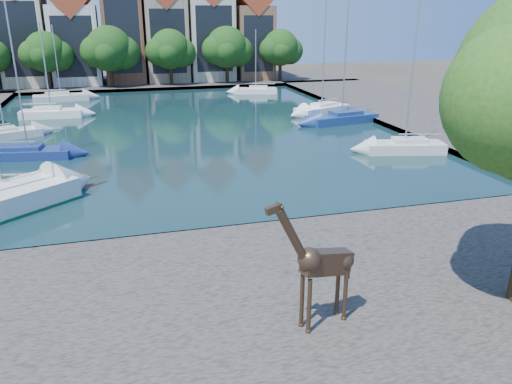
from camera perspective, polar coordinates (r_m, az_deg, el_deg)
ground at (r=24.01m, az=-0.99°, el=-4.67°), size 160.00×160.00×0.00m
water_basin at (r=46.57m, az=-8.44°, el=7.26°), size 38.00×50.00×0.08m
near_quay at (r=18.00m, az=4.72°, el=-12.84°), size 50.00×14.00×0.50m
far_quay at (r=77.98m, az=-11.56°, el=12.21°), size 60.00×16.00×0.50m
right_quay at (r=55.32m, az=18.47°, el=8.66°), size 14.00×52.00×0.50m
townhouse_west_mid at (r=78.06m, az=-25.05°, el=16.74°), size 5.94×9.18×16.79m
townhouse_west_inner at (r=77.39m, az=-20.03°, el=16.70°), size 6.43×9.18×15.15m
townhouse_center at (r=77.21m, az=-15.09°, el=17.94°), size 5.44×9.18×16.93m
townhouse_east_inner at (r=77.56m, az=-10.40°, el=17.80°), size 5.94×9.18×15.79m
townhouse_east_mid at (r=78.44m, az=-5.45°, el=18.31°), size 6.43×9.18×16.65m
townhouse_east_end at (r=79.88m, az=-0.60°, el=17.71°), size 5.44×9.18×14.43m
far_tree_west at (r=72.35m, az=-22.85°, el=14.41°), size 6.76×5.20×7.36m
far_tree_mid_west at (r=71.84m, az=-16.33°, el=15.28°), size 7.80×6.00×8.00m
far_tree_mid_east at (r=72.24m, az=-9.75°, el=15.65°), size 7.02×5.40×7.52m
far_tree_east at (r=73.49m, az=-3.30°, el=16.04°), size 7.54×5.80×7.84m
far_tree_far_east at (r=75.59m, az=2.87°, el=16.03°), size 6.76×5.20×7.36m
giraffe_statue at (r=15.58m, az=7.37°, el=-8.07°), size 3.10×1.09×4.47m
sailboat_left_a at (r=30.65m, az=-27.00°, el=-0.08°), size 5.09×1.87×11.06m
sailboat_left_b at (r=39.60m, az=-24.57°, el=4.29°), size 6.19×2.94×10.80m
sailboat_left_c at (r=46.76m, az=-26.77°, el=6.09°), size 5.92×3.77×8.87m
sailboat_left_d at (r=54.60m, az=-22.34°, el=8.50°), size 6.06×2.52×9.06m
sailboat_left_e at (r=65.00m, az=-21.39°, el=10.17°), size 6.46×2.90×8.65m
sailboat_right_a at (r=39.08m, az=16.66°, el=5.26°), size 6.07×3.29×12.58m
sailboat_right_b at (r=48.71m, az=9.80°, el=8.53°), size 7.19×3.63×12.46m
sailboat_right_c at (r=53.21m, az=7.52°, el=9.55°), size 6.46×4.38×11.40m
sailboat_right_d at (r=66.39m, az=-0.03°, el=11.64°), size 5.67×3.12×7.96m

